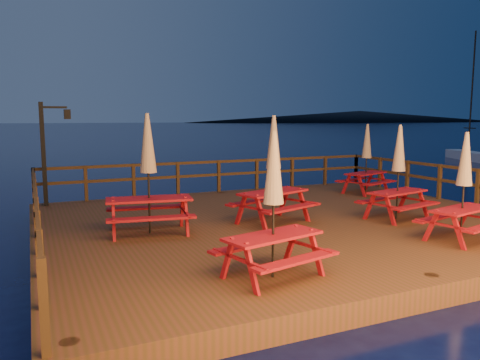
% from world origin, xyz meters
% --- Properties ---
extents(ground, '(500.00, 500.00, 0.00)m').
position_xyz_m(ground, '(0.00, 0.00, 0.00)').
color(ground, '#050931').
rests_on(ground, ground).
extents(deck, '(12.00, 10.00, 0.40)m').
position_xyz_m(deck, '(0.00, 0.00, 0.20)').
color(deck, '#483117').
rests_on(deck, ground).
extents(deck_piles, '(11.44, 9.44, 1.40)m').
position_xyz_m(deck_piles, '(0.00, 0.00, -0.30)').
color(deck_piles, '#361E11').
rests_on(deck_piles, ground).
extents(railing, '(11.80, 9.75, 1.10)m').
position_xyz_m(railing, '(0.00, 1.78, 1.16)').
color(railing, '#361E11').
rests_on(railing, deck).
extents(lamp_post, '(0.85, 0.18, 3.00)m').
position_xyz_m(lamp_post, '(-5.39, 4.55, 2.20)').
color(lamp_post, black).
rests_on(lamp_post, deck).
extents(headland_right, '(230.40, 86.40, 7.00)m').
position_xyz_m(headland_right, '(185.00, 230.00, 3.50)').
color(headland_right, black).
rests_on(headland_right, ground).
extents(sailboat, '(3.22, 5.93, 8.90)m').
position_xyz_m(sailboat, '(21.83, 12.57, 0.30)').
color(sailboat, silver).
rests_on(sailboat, ground).
extents(picnic_table_0, '(2.21, 2.01, 2.61)m').
position_xyz_m(picnic_table_0, '(-0.55, -0.15, 1.75)').
color(picnic_table_0, maroon).
rests_on(picnic_table_0, deck).
extents(picnic_table_1, '(1.91, 1.69, 2.35)m').
position_xyz_m(picnic_table_1, '(-2.42, -3.62, 1.62)').
color(picnic_table_1, maroon).
rests_on(picnic_table_1, deck).
extents(picnic_table_2, '(1.97, 1.78, 2.34)m').
position_xyz_m(picnic_table_2, '(4.46, 2.56, 1.62)').
color(picnic_table_2, maroon).
rests_on(picnic_table_2, deck).
extents(picnic_table_3, '(1.84, 1.63, 2.27)m').
position_xyz_m(picnic_table_3, '(2.27, -3.21, 1.58)').
color(picnic_table_3, maroon).
rests_on(picnic_table_3, deck).
extents(picnic_table_4, '(1.91, 1.68, 2.38)m').
position_xyz_m(picnic_table_4, '(2.54, -1.03, 1.64)').
color(picnic_table_4, maroon).
rests_on(picnic_table_4, deck).
extents(picnic_table_5, '(2.06, 1.79, 2.65)m').
position_xyz_m(picnic_table_5, '(-3.55, 0.06, 1.78)').
color(picnic_table_5, maroon).
rests_on(picnic_table_5, deck).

